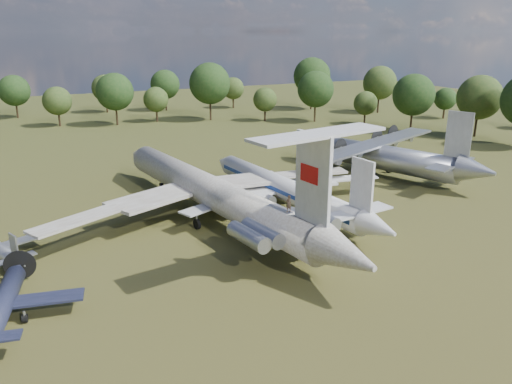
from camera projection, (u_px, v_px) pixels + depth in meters
name	position (u px, v px, depth m)	size (l,w,h in m)	color
ground	(196.00, 226.00, 61.68)	(300.00, 300.00, 0.00)	#253E14
il62_airliner	(211.00, 198.00, 63.48)	(44.18, 57.44, 5.63)	silver
tu104_jet	(285.00, 193.00, 67.65)	(31.27, 41.70, 4.17)	silver
an12_transport	(377.00, 159.00, 83.23)	(35.40, 39.57, 5.21)	#ABAEB3
small_prop_west	(3.00, 309.00, 40.87)	(12.60, 17.18, 2.52)	#161B31
person_on_il62	(289.00, 204.00, 50.02)	(0.64, 0.42, 1.77)	brown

